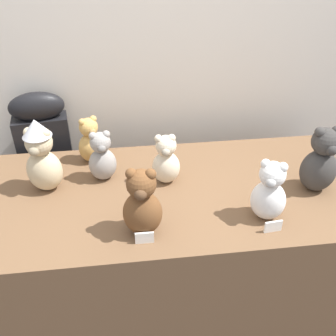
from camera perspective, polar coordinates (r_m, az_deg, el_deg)
name	(u,v)px	position (r m, az deg, el deg)	size (l,w,h in m)	color
wall_back	(152,32)	(2.07, -2.36, 19.44)	(7.00, 0.08, 2.60)	silver
display_table	(168,253)	(1.97, 0.00, -12.40)	(1.74, 0.80, 0.78)	brown
instrument_case	(51,178)	(2.32, -16.83, -1.38)	(0.29, 0.16, 1.05)	black
teddy_bear_snow	(269,192)	(1.55, 14.71, -3.49)	(0.18, 0.17, 0.27)	white
teddy_bear_sand	(42,157)	(1.72, -18.12, 1.59)	(0.18, 0.17, 0.34)	#CCB78E
teddy_bear_ash	(102,157)	(1.75, -9.71, 1.55)	(0.14, 0.12, 0.24)	gray
teddy_bear_cream	(165,161)	(1.70, -0.43, 1.10)	(0.13, 0.11, 0.24)	beige
teddy_bear_chestnut	(142,204)	(1.43, -3.83, -5.33)	(0.16, 0.14, 0.29)	brown
teddy_bear_charcoal	(321,162)	(1.76, 21.58, 0.88)	(0.16, 0.14, 0.31)	#383533
teddy_bear_honey	(90,141)	(1.89, -11.38, 3.93)	(0.15, 0.15, 0.24)	tan
name_card_front_left	(273,226)	(1.55, 15.24, -8.31)	(0.07, 0.01, 0.05)	white
name_card_front_middle	(144,238)	(1.45, -3.49, -10.24)	(0.07, 0.01, 0.05)	white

